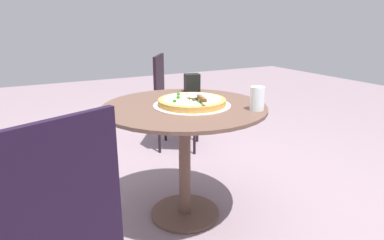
{
  "coord_description": "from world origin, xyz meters",
  "views": [
    {
      "loc": [
        -1.58,
        0.78,
        1.13
      ],
      "look_at": [
        -0.02,
        -0.04,
        0.6
      ],
      "focal_mm": 30.92,
      "sensor_mm": 36.0,
      "label": 1
    }
  ],
  "objects_px": {
    "pizza_on_tray": "(192,102)",
    "napkin_dispenser": "(192,83)",
    "pizza_server": "(199,97)",
    "patio_chair_near": "(43,233)",
    "patio_chair_far": "(171,94)",
    "patio_table": "(184,132)",
    "drinking_cup": "(257,98)"
  },
  "relations": [
    {
      "from": "pizza_server",
      "to": "patio_table",
      "type": "bearing_deg",
      "value": 22.43
    },
    {
      "from": "pizza_on_tray",
      "to": "patio_chair_near",
      "type": "bearing_deg",
      "value": 126.37
    },
    {
      "from": "pizza_server",
      "to": "drinking_cup",
      "type": "height_order",
      "value": "drinking_cup"
    },
    {
      "from": "patio_table",
      "to": "patio_chair_near",
      "type": "bearing_deg",
      "value": 128.58
    },
    {
      "from": "pizza_server",
      "to": "pizza_on_tray",
      "type": "bearing_deg",
      "value": 1.82
    },
    {
      "from": "patio_table",
      "to": "napkin_dispenser",
      "type": "xyz_separation_m",
      "value": [
        0.3,
        -0.2,
        0.21
      ]
    },
    {
      "from": "patio_table",
      "to": "patio_chair_far",
      "type": "bearing_deg",
      "value": -20.35
    },
    {
      "from": "pizza_server",
      "to": "patio_chair_near",
      "type": "distance_m",
      "value": 1.0
    },
    {
      "from": "pizza_on_tray",
      "to": "pizza_server",
      "type": "xyz_separation_m",
      "value": [
        -0.07,
        -0.0,
        0.04
      ]
    },
    {
      "from": "pizza_on_tray",
      "to": "pizza_server",
      "type": "bearing_deg",
      "value": -178.18
    },
    {
      "from": "patio_chair_near",
      "to": "napkin_dispenser",
      "type": "bearing_deg",
      "value": -46.97
    },
    {
      "from": "pizza_on_tray",
      "to": "pizza_server",
      "type": "distance_m",
      "value": 0.08
    },
    {
      "from": "pizza_server",
      "to": "drinking_cup",
      "type": "distance_m",
      "value": 0.3
    },
    {
      "from": "napkin_dispenser",
      "to": "patio_chair_far",
      "type": "bearing_deg",
      "value": 88.71
    },
    {
      "from": "pizza_on_tray",
      "to": "napkin_dispenser",
      "type": "xyz_separation_m",
      "value": [
        0.32,
        -0.17,
        0.04
      ]
    },
    {
      "from": "patio_chair_near",
      "to": "patio_chair_far",
      "type": "distance_m",
      "value": 2.05
    },
    {
      "from": "drinking_cup",
      "to": "pizza_server",
      "type": "bearing_deg",
      "value": 55.79
    },
    {
      "from": "pizza_server",
      "to": "napkin_dispenser",
      "type": "distance_m",
      "value": 0.43
    },
    {
      "from": "patio_table",
      "to": "pizza_on_tray",
      "type": "height_order",
      "value": "pizza_on_tray"
    },
    {
      "from": "patio_table",
      "to": "napkin_dispenser",
      "type": "relative_size",
      "value": 7.74
    },
    {
      "from": "napkin_dispenser",
      "to": "patio_chair_far",
      "type": "xyz_separation_m",
      "value": [
        0.76,
        -0.19,
        -0.24
      ]
    },
    {
      "from": "patio_table",
      "to": "pizza_server",
      "type": "height_order",
      "value": "pizza_server"
    },
    {
      "from": "patio_table",
      "to": "patio_chair_near",
      "type": "relative_size",
      "value": 1.01
    },
    {
      "from": "patio_chair_near",
      "to": "patio_chair_far",
      "type": "relative_size",
      "value": 1.06
    },
    {
      "from": "napkin_dispenser",
      "to": "patio_chair_far",
      "type": "height_order",
      "value": "patio_chair_far"
    },
    {
      "from": "drinking_cup",
      "to": "patio_chair_near",
      "type": "relative_size",
      "value": 0.14
    },
    {
      "from": "patio_table",
      "to": "pizza_on_tray",
      "type": "distance_m",
      "value": 0.18
    },
    {
      "from": "patio_table",
      "to": "pizza_on_tray",
      "type": "bearing_deg",
      "value": -120.0
    },
    {
      "from": "drinking_cup",
      "to": "pizza_on_tray",
      "type": "bearing_deg",
      "value": 46.11
    },
    {
      "from": "drinking_cup",
      "to": "napkin_dispenser",
      "type": "xyz_separation_m",
      "value": [
        0.56,
        0.08,
        -0.0
      ]
    },
    {
      "from": "patio_table",
      "to": "napkin_dispenser",
      "type": "height_order",
      "value": "napkin_dispenser"
    },
    {
      "from": "drinking_cup",
      "to": "patio_chair_near",
      "type": "distance_m",
      "value": 1.15
    }
  ]
}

